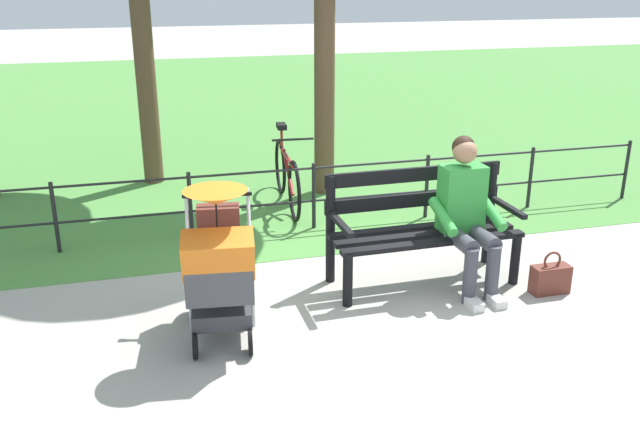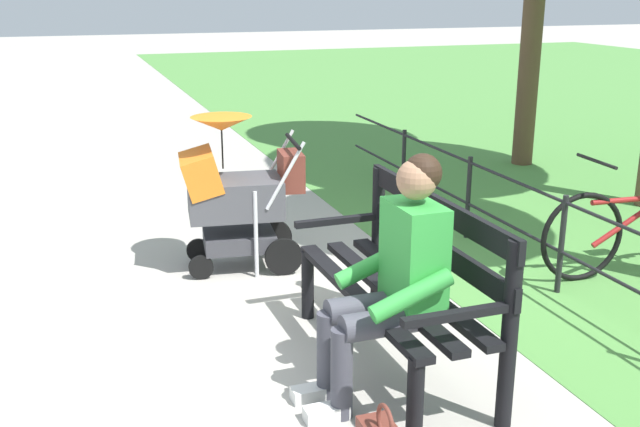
% 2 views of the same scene
% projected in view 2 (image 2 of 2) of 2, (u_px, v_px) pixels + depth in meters
% --- Properties ---
extents(ground_plane, '(60.00, 60.00, 0.00)m').
position_uv_depth(ground_plane, '(349.00, 324.00, 4.75)').
color(ground_plane, '#ADA89E').
extents(park_bench, '(1.61, 0.62, 0.96)m').
position_uv_depth(park_bench, '(407.00, 275.00, 4.13)').
color(park_bench, black).
rests_on(park_bench, ground).
extents(person_on_bench, '(0.54, 0.74, 1.28)m').
position_uv_depth(person_on_bench, '(394.00, 274.00, 3.73)').
color(person_on_bench, '#42424C').
rests_on(person_on_bench, ground).
extents(stroller, '(0.60, 0.94, 1.15)m').
position_uv_depth(stroller, '(234.00, 191.00, 5.54)').
color(stroller, black).
rests_on(stroller, ground).
extents(park_fence, '(7.56, 0.04, 0.70)m').
position_uv_depth(park_fence, '(589.00, 248.00, 4.87)').
color(park_fence, black).
rests_on(park_fence, ground).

